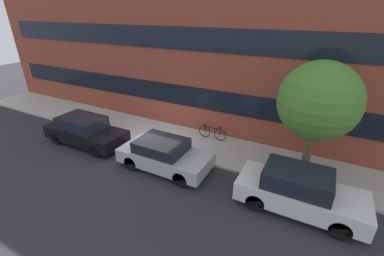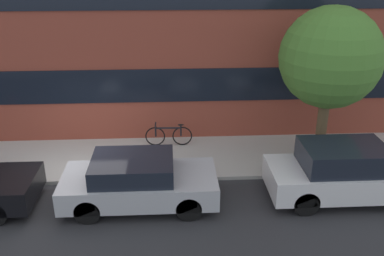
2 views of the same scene
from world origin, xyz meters
name	(u,v)px [view 1 (image 1 of 2)]	position (x,y,z in m)	size (l,w,h in m)	color
ground_plane	(147,148)	(0.00, 0.00, 0.00)	(56.00, 56.00, 0.00)	#2B2B2D
sidewalk_strip	(163,135)	(0.00, 1.41, 0.05)	(28.00, 2.82, 0.11)	#B2AFA8
rowhouse_facade	(179,46)	(0.00, 3.27, 4.45)	(28.00, 1.02, 8.88)	brown
parked_car_black	(85,131)	(-2.98, -1.05, 0.70)	(4.23, 1.69, 1.42)	black
parked_car_silver	(164,154)	(1.72, -1.05, 0.65)	(3.88, 1.77, 1.29)	#B2B5BA
parked_car_white	(299,191)	(7.06, -1.05, 0.74)	(4.07, 1.66, 1.50)	silver
fire_hydrant	(101,122)	(-3.42, 0.42, 0.49)	(0.51, 0.29, 0.77)	red
bicycle	(212,132)	(2.51, 2.19, 0.48)	(1.52, 0.44, 0.74)	black
street_tree	(319,102)	(7.05, 0.94, 3.25)	(2.86, 2.86, 4.59)	brown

